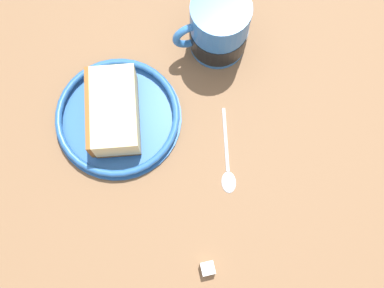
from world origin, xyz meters
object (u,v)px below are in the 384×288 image
small_plate (118,117)px  tea_mug (218,29)px  teaspoon (228,168)px  cake_slice (113,111)px  sugar_cube (204,270)px

small_plate → tea_mug: bearing=20.5°
teaspoon → cake_slice: bearing=136.0°
small_plate → sugar_cube: small_plate is taller
small_plate → teaspoon: (12.05, -11.80, -0.56)cm
teaspoon → tea_mug: bearing=74.5°
tea_mug → sugar_cube: 32.62cm
tea_mug → teaspoon: tea_mug is taller
small_plate → sugar_cube: 23.86cm
small_plate → cake_slice: bearing=165.2°
small_plate → sugar_cube: bearing=-79.3°
cake_slice → sugar_cube: bearing=-78.8°
small_plate → sugar_cube: (4.42, -23.44, -0.07)cm
small_plate → teaspoon: size_ratio=1.48×
tea_mug → teaspoon: size_ratio=0.91×
small_plate → cake_slice: 2.42cm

